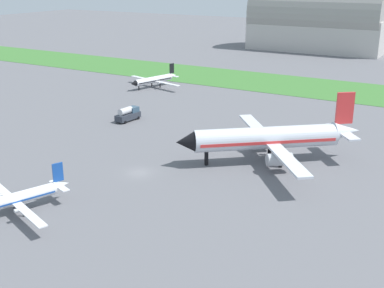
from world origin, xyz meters
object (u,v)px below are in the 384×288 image
at_px(airplane_midfield_jet, 270,138).
at_px(fuel_truck_near_gate, 128,114).
at_px(airplane_taxiing_turboprop, 154,80).
at_px(airplane_foreground_turboprop, 14,199).

bearing_deg(airplane_midfield_jet, fuel_truck_near_gate, -51.92).
relative_size(airplane_midfield_jet, airplane_taxiing_turboprop, 1.42).
relative_size(airplane_foreground_turboprop, fuel_truck_near_gate, 2.85).
bearing_deg(fuel_truck_near_gate, airplane_foreground_turboprop, -157.04).
xyz_separation_m(airplane_foreground_turboprop, fuel_truck_near_gate, (-14.86, 46.30, -0.60)).
relative_size(airplane_midfield_jet, fuel_truck_near_gate, 4.36).
bearing_deg(airplane_foreground_turboprop, airplane_midfield_jet, 168.70).
height_order(airplane_midfield_jet, airplane_foreground_turboprop, airplane_midfield_jet).
height_order(airplane_taxiing_turboprop, fuel_truck_near_gate, airplane_taxiing_turboprop).
bearing_deg(fuel_truck_near_gate, airplane_midfield_jet, -97.39).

